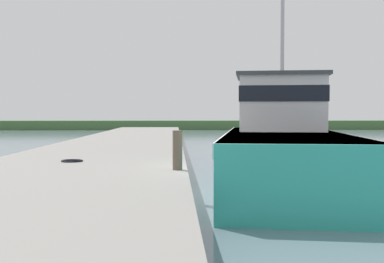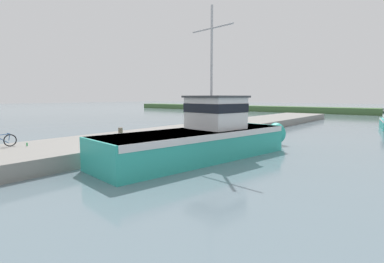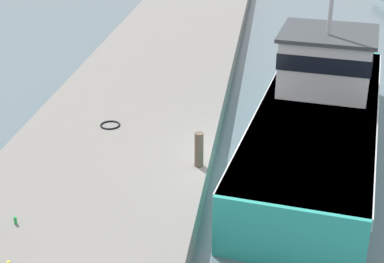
% 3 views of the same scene
% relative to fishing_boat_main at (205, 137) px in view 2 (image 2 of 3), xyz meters
% --- Properties ---
extents(ground_plane, '(320.00, 320.00, 0.00)m').
position_rel_fishing_boat_main_xyz_m(ground_plane, '(-2.11, -2.77, -1.24)').
color(ground_plane, slate).
extents(dock_pier, '(6.20, 80.00, 0.80)m').
position_rel_fishing_boat_main_xyz_m(dock_pier, '(-6.32, -2.77, -0.84)').
color(dock_pier, gray).
rests_on(dock_pier, ground_plane).
extents(fishing_boat_main, '(5.40, 14.54, 8.74)m').
position_rel_fishing_boat_main_xyz_m(fishing_boat_main, '(0.00, 0.00, 0.00)').
color(fishing_boat_main, teal).
rests_on(fishing_boat_main, ground_plane).
extents(mooring_post, '(0.25, 0.25, 1.02)m').
position_rel_fishing_boat_main_xyz_m(mooring_post, '(-3.48, -3.36, 0.07)').
color(mooring_post, brown).
rests_on(mooring_post, dock_pier).
extents(hose_coil, '(0.65, 0.65, 0.05)m').
position_rel_fishing_boat_main_xyz_m(hose_coil, '(-6.66, -1.11, -0.41)').
color(hose_coil, black).
rests_on(hose_coil, dock_pier).
extents(water_bottle_by_bike, '(0.07, 0.07, 0.19)m').
position_rel_fishing_boat_main_xyz_m(water_bottle_by_bike, '(-7.43, -6.80, -0.34)').
color(water_bottle_by_bike, green).
rests_on(water_bottle_by_bike, dock_pier).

